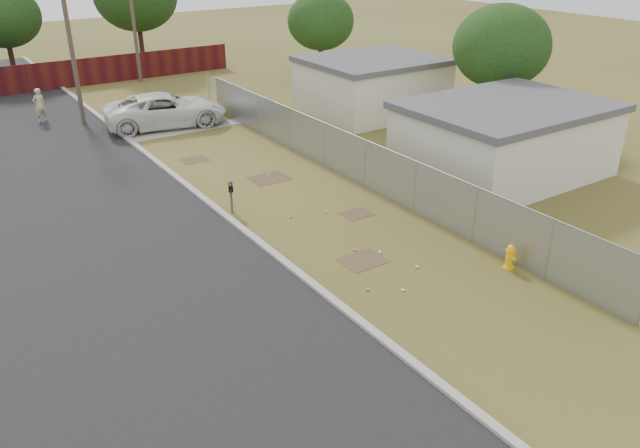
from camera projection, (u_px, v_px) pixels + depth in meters
ground at (301, 203)px, 24.17m from camera, size 120.00×120.00×0.00m
street at (69, 176)px, 26.81m from camera, size 15.10×60.00×0.12m
chainlink_fence at (351, 161)px, 26.17m from camera, size 0.10×27.06×2.02m
privacy_fence at (11, 81)px, 39.52m from camera, size 30.00×0.12×1.80m
utility_poles at (55, 23)px, 35.81m from camera, size 12.60×8.24×9.00m
houses at (433, 110)px, 30.72m from camera, size 9.30×17.24×3.10m
horizon_trees at (117, 14)px, 40.27m from camera, size 33.32×31.94×7.78m
fire_hydrant at (510, 257)px, 19.40m from camera, size 0.40×0.40×0.86m
mailbox at (231, 190)px, 23.01m from camera, size 0.35×0.49×1.16m
pickup_truck at (166, 110)px, 33.20m from camera, size 6.79×4.01×1.77m
pedestrian at (39, 105)px, 34.03m from camera, size 0.76×0.60×1.83m
scattered_litter at (345, 239)px, 21.31m from camera, size 2.35×10.55×0.07m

